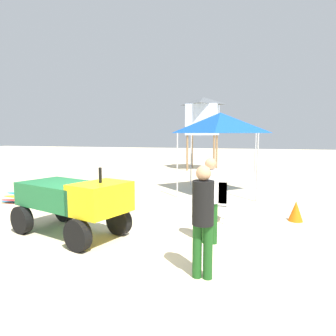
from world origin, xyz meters
The scene contains 10 objects.
ground centered at (0.00, 0.00, 0.00)m, with size 80.00×80.00×0.00m, color beige.
utility_cart centered at (-0.89, 0.18, 0.78)m, with size 2.80×1.98×1.50m.
stacked_plastic_chairs centered at (1.94, 1.88, 0.65)m, with size 0.48×0.48×1.11m.
surfboard_pile centered at (-3.72, 2.49, 0.20)m, with size 2.37×0.85×0.40m.
lifeguard_near_left centered at (1.94, 0.45, 0.97)m, with size 0.32×0.32×1.69m.
lifeguard_near_center centered at (2.01, -1.03, 0.97)m, with size 0.32×0.32×1.69m.
popup_canopy centered at (1.65, 5.82, 2.54)m, with size 2.64×2.64×2.92m.
lifeguard_tower centered at (0.01, 12.80, 3.21)m, with size 1.98×1.98×4.33m.
traffic_cone_near centered at (3.82, 2.50, 0.25)m, with size 0.35×0.35×0.50m, color orange.
traffic_cone_far centered at (-2.08, 4.74, 0.23)m, with size 0.33×0.33×0.47m, color orange.
Camera 1 is at (2.60, -5.30, 2.14)m, focal length 32.09 mm.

